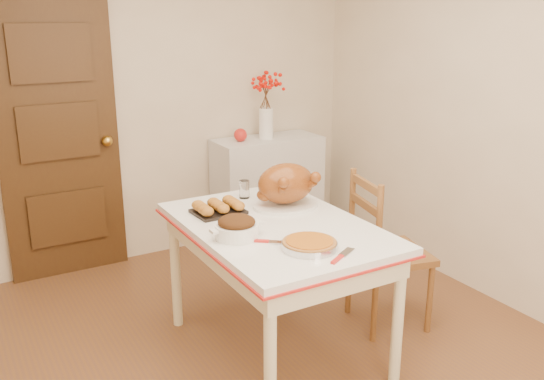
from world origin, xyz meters
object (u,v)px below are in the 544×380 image
turkey_platter (286,186)px  chair_oak (391,250)px  pumpkin_pie (309,243)px  sideboard (268,190)px  kitchen_table (276,290)px

turkey_platter → chair_oak: bearing=-42.5°
pumpkin_pie → turkey_platter: bearing=69.0°
sideboard → turkey_platter: turkey_platter is taller
sideboard → turkey_platter: (-0.64, -1.36, 0.49)m
chair_oak → turkey_platter: turkey_platter is taller
sideboard → turkey_platter: size_ratio=2.21×
turkey_platter → sideboard: bearing=46.2°
kitchen_table → turkey_platter: (0.20, 0.22, 0.53)m
kitchen_table → turkey_platter: bearing=48.9°
chair_oak → pumpkin_pie: size_ratio=3.57×
sideboard → pumpkin_pie: sideboard is taller
chair_oak → kitchen_table: bearing=99.9°
turkey_platter → pumpkin_pie: turkey_platter is taller
sideboard → pumpkin_pie: 2.19m
sideboard → kitchen_table: sideboard is taller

